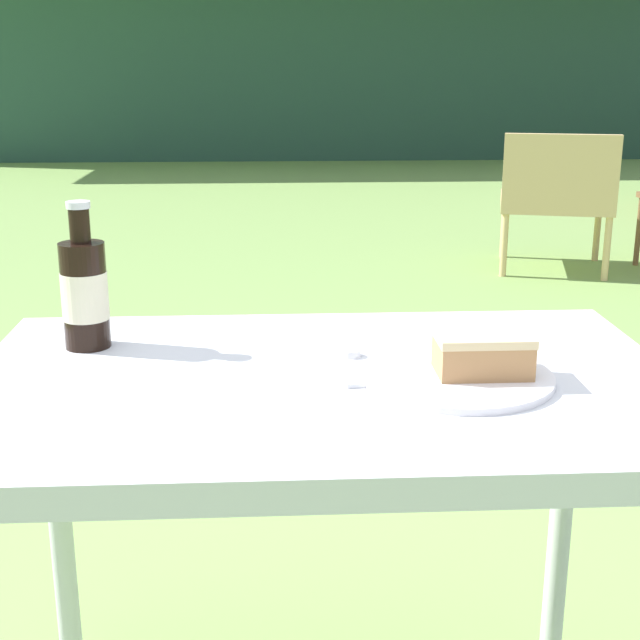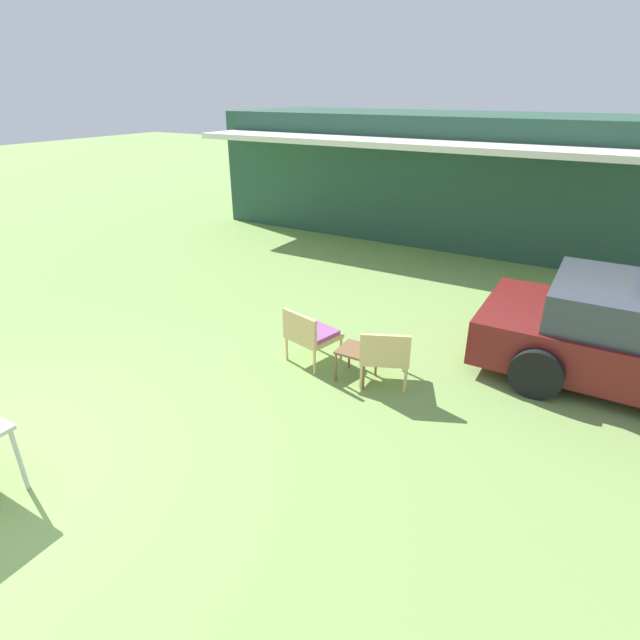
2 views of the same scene
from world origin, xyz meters
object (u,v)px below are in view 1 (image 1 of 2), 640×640
at_px(cake_on_plate, 469,366).
at_px(patio_table, 324,424).
at_px(cola_bottle_near, 85,292).
at_px(wicker_chair_cushioned, 556,193).

bearing_deg(cake_on_plate, patio_table, 171.83).
bearing_deg(cola_bottle_near, cake_on_plate, -18.26).
distance_m(cake_on_plate, cola_bottle_near, 0.57).
xyz_separation_m(cake_on_plate, cola_bottle_near, (-0.54, 0.18, 0.06)).
bearing_deg(wicker_chair_cushioned, patio_table, 81.88).
bearing_deg(wicker_chair_cushioned, cola_bottle_near, 76.27).
relative_size(patio_table, cola_bottle_near, 4.42).
height_order(wicker_chair_cushioned, cake_on_plate, cake_on_plate).
xyz_separation_m(patio_table, cake_on_plate, (0.19, -0.03, 0.09)).
relative_size(wicker_chair_cushioned, cake_on_plate, 2.93).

